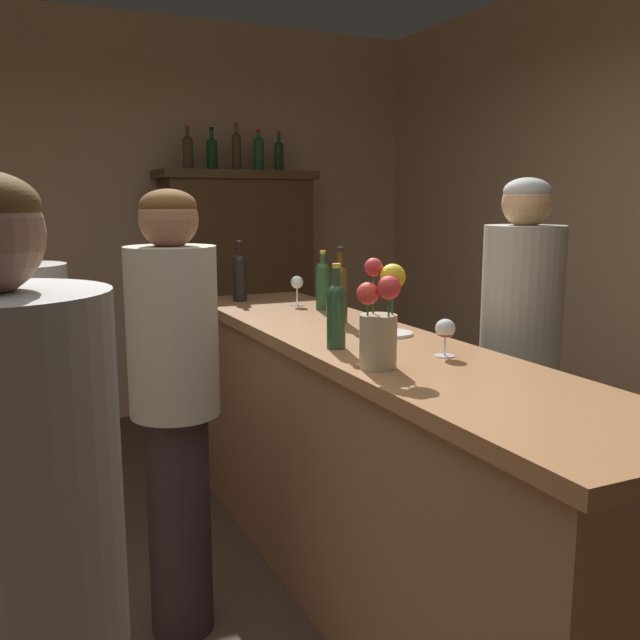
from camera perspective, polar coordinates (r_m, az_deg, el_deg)
wall_back at (r=5.27m, az=-17.80°, el=7.62°), size 4.99×0.12×2.90m
bar_counter at (r=2.85m, az=3.70°, el=-12.19°), size 0.62×2.83×1.08m
display_cabinet at (r=5.20m, az=-6.75°, el=2.38°), size 1.13×0.47×1.82m
wine_bottle_rose at (r=3.02m, az=1.64°, el=2.41°), size 0.07×0.07×0.33m
wine_bottle_merlot at (r=2.50m, az=1.34°, el=0.65°), size 0.07×0.07×0.31m
wine_bottle_syrah at (r=3.39m, az=0.22°, el=3.04°), size 0.07×0.07×0.29m
wine_bottle_chardonnay at (r=3.71m, az=-6.61°, el=3.71°), size 0.07×0.07×0.32m
wine_glass_front at (r=3.53m, az=-1.90°, el=2.96°), size 0.07×0.07×0.15m
wine_glass_mid at (r=2.41m, az=10.23°, el=-0.88°), size 0.07×0.07×0.13m
flower_arrangement at (r=2.20m, az=4.94°, el=0.04°), size 0.16×0.15×0.35m
cheese_plate at (r=2.78m, az=5.85°, el=-1.11°), size 0.17×0.17×0.01m
display_bottle_left at (r=5.07m, az=-10.78°, el=13.47°), size 0.07×0.07×0.30m
display_bottle_midleft at (r=5.11m, az=-8.85°, el=13.43°), size 0.08×0.08×0.30m
display_bottle_center at (r=5.17m, az=-6.86°, el=13.69°), size 0.07×0.07×0.34m
display_bottle_midright at (r=5.23m, az=-5.05°, el=13.55°), size 0.08×0.08×0.30m
display_bottle_right at (r=5.28m, az=-3.38°, el=13.39°), size 0.07×0.07×0.29m
patron_in_grey at (r=3.21m, az=-22.99°, el=-4.87°), size 0.39×0.39×1.54m
patron_near_entrance at (r=1.40m, az=-24.06°, el=-21.48°), size 0.39×0.39×1.66m
patron_tall at (r=2.56m, az=-11.81°, el=-5.96°), size 0.32×0.32×1.65m
bartender at (r=2.95m, az=15.99°, el=-3.59°), size 0.32×0.32×1.70m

